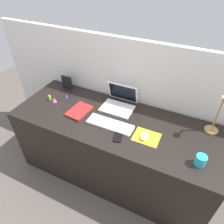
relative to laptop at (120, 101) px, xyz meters
The scene contains 15 objects.
ground_plane 0.82m from the laptop, 79.78° to the right, with size 6.00×6.00×0.00m, color #59514C.
back_wall 0.21m from the laptop, 76.53° to the left, with size 3.07×0.05×1.35m, color silver.
desk 0.48m from the laptop, 79.78° to the right, with size 1.87×0.70×0.74m, color black.
laptop is the anchor object (origin of this frame).
keyboard 0.30m from the laptop, 82.32° to the right, with size 0.41×0.13×0.02m, color white.
mousepad 0.48m from the laptop, 38.58° to the right, with size 0.21×0.17×0.00m, color yellow.
mouse 0.48m from the laptop, 41.25° to the right, with size 0.06×0.10×0.03m, color white.
cell_phone 0.42m from the laptop, 67.71° to the right, with size 0.06×0.13×0.01m, color black.
desk_lamp 0.85m from the laptop, ahead, with size 0.11×0.15×0.38m.
notebook_pad 0.39m from the laptop, 140.25° to the right, with size 0.17×0.24×0.02m, color maroon.
picture_frame 0.64m from the laptop, behind, with size 0.12×0.02×0.15m, color black.
coffee_mug 0.88m from the laptop, 26.20° to the right, with size 0.08×0.08×0.09m, color #28B7CC.
toy_figurine_blue 0.57m from the laptop, 169.59° to the right, with size 0.03×0.03×0.04m, color blue.
toy_figurine_lime 0.71m from the laptop, 162.72° to the right, with size 0.03×0.03×0.06m.
toy_figurine_pink 0.65m from the laptop, 159.98° to the right, with size 0.05×0.05×0.05m, color pink.
Camera 1 is at (0.58, -1.24, 1.94)m, focal length 32.65 mm.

